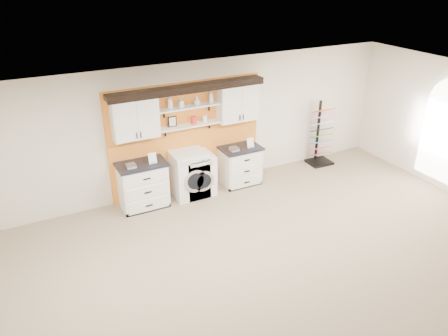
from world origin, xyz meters
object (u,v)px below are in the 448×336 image
base_cabinet_right (240,165)px  sample_rack (320,144)px  dryer (197,174)px  base_cabinet_left (143,185)px  washer (189,174)px

base_cabinet_right → sample_rack: sample_rack is taller
base_cabinet_right → dryer: 1.06m
base_cabinet_right → sample_rack: bearing=0.8°
dryer → base_cabinet_right: bearing=0.2°
dryer → sample_rack: 3.34m
base_cabinet_right → sample_rack: size_ratio=0.57×
dryer → base_cabinet_left: bearing=179.8°
base_cabinet_left → dryer: bearing=-0.2°
base_cabinet_right → dryer: (-1.06, -0.00, 0.02)m
base_cabinet_left → dryer: base_cabinet_left is taller
sample_rack → dryer: bearing=-177.2°
washer → sample_rack: (3.53, 0.04, 0.01)m
washer → dryer: washer is taller
sample_rack → base_cabinet_right: bearing=-177.0°
base_cabinet_left → sample_rack: (4.55, 0.03, 0.03)m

